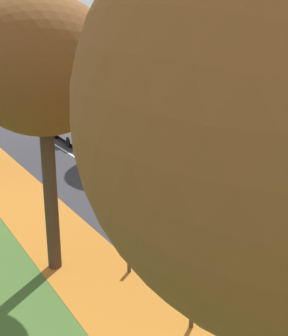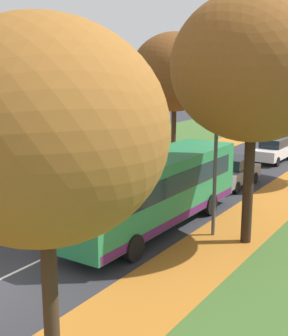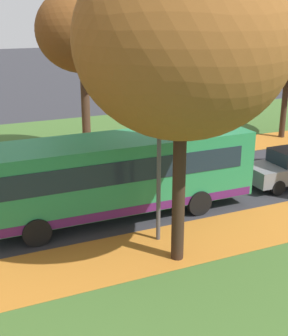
{
  "view_description": "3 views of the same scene",
  "coord_description": "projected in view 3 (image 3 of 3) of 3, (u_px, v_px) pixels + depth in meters",
  "views": [
    {
      "loc": [
        -9.92,
        -4.25,
        7.72
      ],
      "look_at": [
        0.03,
        12.42,
        1.48
      ],
      "focal_mm": 50.0,
      "sensor_mm": 36.0,
      "label": 1
    },
    {
      "loc": [
        11.26,
        -7.99,
        6.64
      ],
      "look_at": [
        0.38,
        8.83,
        2.2
      ],
      "focal_mm": 50.0,
      "sensor_mm": 36.0,
      "label": 2
    },
    {
      "loc": [
        16.73,
        2.06,
        7.38
      ],
      "look_at": [
        0.52,
        9.34,
        1.32
      ],
      "focal_mm": 50.0,
      "sensor_mm": 36.0,
      "label": 3
    }
  ],
  "objects": [
    {
      "name": "streetlamp_right",
      "position": [
        155.0,
        130.0,
        14.88
      ],
      "size": [
        1.89,
        0.28,
        6.0
      ],
      "color": "#47474C",
      "rests_on": "ground"
    },
    {
      "name": "bollard_fourth",
      "position": [
        68.0,
        168.0,
        21.84
      ],
      "size": [
        0.12,
        0.12,
        0.66
      ],
      "primitive_type": "cylinder",
      "color": "#4C3823",
      "rests_on": "ground"
    },
    {
      "name": "tree_right_near",
      "position": [
        183.0,
        41.0,
        12.5
      ],
      "size": [
        5.96,
        5.96,
        9.27
      ],
      "color": "black",
      "rests_on": "ground"
    },
    {
      "name": "bus",
      "position": [
        115.0,
        173.0,
        17.1
      ],
      "size": [
        2.74,
        10.42,
        2.98
      ],
      "color": "#237A47",
      "rests_on": "ground"
    },
    {
      "name": "grass_verge_left",
      "position": [
        228.0,
        124.0,
        31.73
      ],
      "size": [
        12.0,
        90.0,
        0.01
      ],
      "primitive_type": "cube",
      "color": "#3D6028",
      "rests_on": "ground"
    },
    {
      "name": "tree_left_near",
      "position": [
        82.0,
        31.0,
        22.13
      ],
      "size": [
        4.46,
        4.46,
        8.44
      ],
      "color": "#422D1E",
      "rests_on": "ground"
    },
    {
      "name": "leaf_litter_left",
      "position": [
        184.0,
        152.0,
        25.43
      ],
      "size": [
        2.8,
        60.0,
        0.0
      ],
      "primitive_type": "cube",
      "color": "#B26B23",
      "rests_on": "grass_verge_left"
    }
  ]
}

